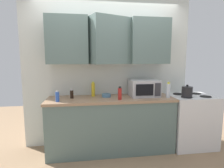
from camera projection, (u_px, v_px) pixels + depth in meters
wall_back_with_cabinets at (109, 57)px, 3.11m from camera, size 2.93×0.55×2.60m
counter_run at (111, 124)px, 3.04m from camera, size 2.06×0.63×0.90m
stove_range at (190, 120)px, 3.22m from camera, size 0.76×0.64×0.91m
kettle at (187, 92)px, 2.98m from camera, size 0.17×0.17×0.20m
microwave at (144, 88)px, 3.08m from camera, size 0.48×0.37×0.28m
bottle_blue_cleaner at (57, 97)px, 2.69m from camera, size 0.06×0.06×0.16m
bottle_yellow_mustard at (93, 89)px, 3.08m from camera, size 0.06×0.06×0.25m
bottle_red_sauce at (120, 93)px, 2.83m from camera, size 0.06×0.06×0.21m
bottle_soy_dark at (72, 94)px, 2.93m from camera, size 0.05×0.05×0.16m
bottle_clear_tall at (168, 90)px, 2.97m from camera, size 0.07×0.07×0.26m
bowl_ceramic_small at (106, 95)px, 3.04m from camera, size 0.15×0.15×0.05m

